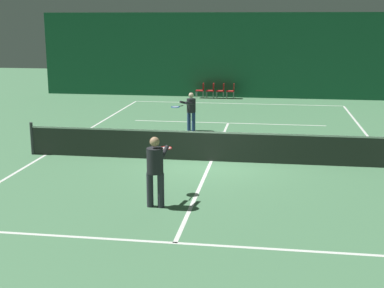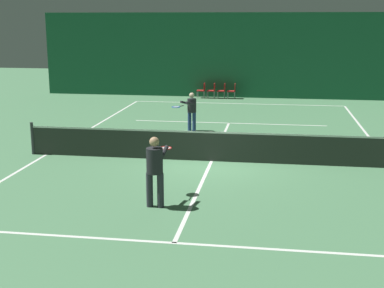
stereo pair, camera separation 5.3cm
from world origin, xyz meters
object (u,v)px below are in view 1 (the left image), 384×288
at_px(courtside_chair_1, 211,90).
at_px(tennis_net, 211,145).
at_px(player_near, 155,166).
at_px(courtside_chair_2, 221,90).
at_px(courtside_chair_3, 232,90).
at_px(courtside_chair_0, 201,89).
at_px(player_far, 190,109).

bearing_deg(courtside_chair_1, tennis_net, 6.55).
height_order(player_near, courtside_chair_1, player_near).
xyz_separation_m(tennis_net, player_near, (-0.83, -4.34, 0.48)).
bearing_deg(courtside_chair_1, courtside_chair_2, 90.00).
bearing_deg(courtside_chair_3, courtside_chair_0, -90.00).
bearing_deg(player_near, courtside_chair_0, 7.05).
distance_m(tennis_net, courtside_chair_1, 13.79).
bearing_deg(tennis_net, courtside_chair_3, 91.76).
xyz_separation_m(courtside_chair_0, courtside_chair_2, (1.15, 0.00, 0.00)).
relative_size(courtside_chair_0, courtside_chair_2, 1.00).
xyz_separation_m(tennis_net, courtside_chair_1, (-1.57, 13.70, -0.03)).
xyz_separation_m(player_near, courtside_chair_1, (-0.74, 18.04, -0.51)).
distance_m(player_near, courtside_chair_1, 18.07).
bearing_deg(courtside_chair_2, courtside_chair_1, -90.00).
distance_m(courtside_chair_0, courtside_chair_3, 1.73).
relative_size(player_near, player_far, 1.11).
bearing_deg(tennis_net, player_far, 106.73).
bearing_deg(player_far, courtside_chair_0, -143.75).
xyz_separation_m(tennis_net, courtside_chair_0, (-2.15, 13.70, -0.03)).
relative_size(tennis_net, player_near, 7.03).
relative_size(player_far, courtside_chair_0, 1.83).
bearing_deg(courtside_chair_1, player_near, 2.35).
xyz_separation_m(player_far, courtside_chair_3, (0.94, 9.19, -0.41)).
distance_m(player_far, courtside_chair_2, 9.20).
height_order(courtside_chair_1, courtside_chair_3, same).
distance_m(tennis_net, courtside_chair_2, 13.74).
height_order(player_far, courtside_chair_3, player_far).
height_order(player_far, courtside_chair_2, player_far).
distance_m(courtside_chair_1, courtside_chair_3, 1.15).
distance_m(player_far, courtside_chair_1, 9.20).
bearing_deg(courtside_chair_2, player_far, -2.24).
height_order(tennis_net, courtside_chair_1, tennis_net).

